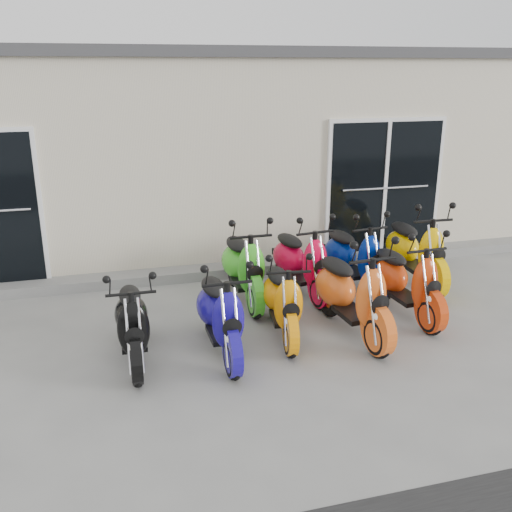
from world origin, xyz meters
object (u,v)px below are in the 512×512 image
at_px(scooter_front_orange_a, 283,291).
at_px(scooter_front_orange_b, 352,283).
at_px(scooter_front_black, 132,312).
at_px(scooter_front_red, 406,271).
at_px(scooter_front_blue, 220,304).
at_px(scooter_back_red, 301,252).
at_px(scooter_back_yellow, 416,241).
at_px(scooter_back_green, 243,257).
at_px(scooter_back_blue, 354,248).

height_order(scooter_front_orange_a, scooter_front_orange_b, scooter_front_orange_b).
distance_m(scooter_front_black, scooter_front_red, 3.44).
distance_m(scooter_front_black, scooter_front_blue, 0.95).
relative_size(scooter_front_black, scooter_front_orange_b, 0.87).
bearing_deg(scooter_front_red, scooter_back_red, 131.29).
bearing_deg(scooter_front_blue, scooter_front_black, 173.91).
relative_size(scooter_front_orange_a, scooter_back_yellow, 0.87).
height_order(scooter_front_orange_a, scooter_back_yellow, scooter_back_yellow).
bearing_deg(scooter_front_black, scooter_front_blue, -4.70).
bearing_deg(scooter_back_red, scooter_back_green, 174.08).
bearing_deg(scooter_front_red, scooter_front_blue, -174.65).
bearing_deg(scooter_back_green, scooter_front_blue, -113.81).
distance_m(scooter_front_orange_a, scooter_back_green, 1.18).
xyz_separation_m(scooter_back_red, scooter_back_blue, (0.80, 0.01, -0.01)).
xyz_separation_m(scooter_front_black, scooter_back_blue, (3.20, 1.35, 0.04)).
distance_m(scooter_front_black, scooter_back_green, 2.05).
distance_m(scooter_front_orange_b, scooter_back_yellow, 2.06).
xyz_separation_m(scooter_front_blue, scooter_front_orange_a, (0.80, 0.25, -0.03)).
distance_m(scooter_back_green, scooter_back_red, 0.83).
xyz_separation_m(scooter_front_blue, scooter_front_orange_b, (1.60, 0.08, 0.06)).
height_order(scooter_front_red, scooter_back_green, scooter_back_green).
bearing_deg(scooter_back_red, scooter_back_blue, -6.39).
distance_m(scooter_front_black, scooter_back_red, 2.74).
height_order(scooter_back_green, scooter_back_blue, scooter_back_green).
xyz_separation_m(scooter_back_green, scooter_back_red, (0.83, 0.02, -0.01)).
xyz_separation_m(scooter_front_orange_b, scooter_back_yellow, (1.60, 1.30, 0.00)).
bearing_deg(scooter_front_orange_a, scooter_front_blue, -154.72).
distance_m(scooter_back_blue, scooter_back_yellow, 0.95).
xyz_separation_m(scooter_front_red, scooter_back_blue, (-0.23, 1.05, -0.00)).
relative_size(scooter_front_blue, scooter_back_red, 0.97).
distance_m(scooter_front_blue, scooter_front_orange_a, 0.84).
bearing_deg(scooter_front_orange_a, scooter_front_red, 12.46).
height_order(scooter_front_black, scooter_back_blue, scooter_back_blue).
bearing_deg(scooter_back_yellow, scooter_front_orange_b, -138.48).
bearing_deg(scooter_front_red, scooter_back_yellow, 50.57).
height_order(scooter_front_blue, scooter_front_orange_b, scooter_front_orange_b).
bearing_deg(scooter_front_orange_a, scooter_back_yellow, 32.94).
distance_m(scooter_front_red, scooter_back_blue, 1.08).
bearing_deg(scooter_front_black, scooter_front_orange_a, 6.10).
bearing_deg(scooter_back_red, scooter_back_yellow, -9.00).
xyz_separation_m(scooter_front_black, scooter_back_green, (1.56, 1.32, 0.06)).
xyz_separation_m(scooter_front_orange_a, scooter_front_red, (1.69, 0.14, 0.04)).
bearing_deg(scooter_front_red, scooter_front_orange_b, -164.10).
distance_m(scooter_front_orange_a, scooter_front_orange_b, 0.82).
height_order(scooter_back_red, scooter_back_yellow, scooter_back_yellow).
relative_size(scooter_front_orange_a, scooter_front_red, 0.93).
relative_size(scooter_front_orange_b, scooter_back_yellow, 1.00).
bearing_deg(scooter_front_orange_a, scooter_front_black, -166.95).
relative_size(scooter_front_black, scooter_front_blue, 0.95).
xyz_separation_m(scooter_front_orange_a, scooter_back_yellow, (2.40, 1.13, 0.09)).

